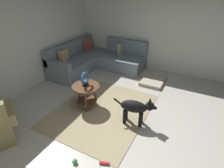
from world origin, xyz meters
TOP-DOWN VIEW (x-y plane):
  - ground_plane at (0.00, 0.00)m, footprint 6.00×6.00m
  - wall_back at (0.00, 2.94)m, footprint 6.00×0.12m
  - wall_right at (2.94, 0.00)m, footprint 0.12×6.00m
  - area_rug at (0.15, 0.70)m, footprint 2.30×1.90m
  - sectional_couch at (1.99, 2.01)m, footprint 2.20×2.25m
  - side_table at (0.14, 1.08)m, footprint 0.60×0.60m
  - torus_sculpture at (0.14, 1.08)m, footprint 0.28×0.08m
  - dog_bed_mat at (1.98, 0.08)m, footprint 0.80×0.60m
  - dog at (0.10, -0.10)m, footprint 0.31×0.84m
  - dog_toy_ball at (-1.22, 0.38)m, footprint 0.08×0.08m
  - dog_toy_rope at (-1.02, -0.03)m, footprint 0.10×0.16m

SIDE VIEW (x-z plane):
  - ground_plane at x=0.00m, z-range -0.10..0.00m
  - area_rug at x=0.15m, z-range 0.00..0.01m
  - dog_toy_rope at x=-1.02m, z-range 0.00..0.05m
  - dog_toy_ball at x=-1.22m, z-range 0.00..0.08m
  - dog_bed_mat at x=1.98m, z-range 0.00..0.09m
  - sectional_couch at x=1.99m, z-range -0.15..0.73m
  - dog at x=0.10m, z-range 0.06..0.69m
  - side_table at x=0.14m, z-range 0.15..0.69m
  - torus_sculpture at x=0.14m, z-range 0.55..0.87m
  - wall_back at x=0.00m, z-range 0.00..2.70m
  - wall_right at x=2.94m, z-range 0.00..2.70m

